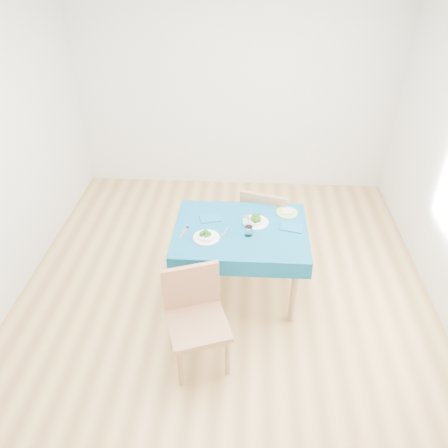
# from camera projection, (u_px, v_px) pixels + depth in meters

# --- Properties ---
(room_shell) EXTENTS (4.02, 4.52, 2.73)m
(room_shell) POSITION_uv_depth(u_px,v_px,m) (224.00, 173.00, 3.49)
(room_shell) COLOR #A37B44
(room_shell) RESTS_ON ground
(table) EXTENTS (1.17, 0.89, 0.76)m
(table) POSITION_uv_depth(u_px,v_px,m) (240.00, 262.00, 4.09)
(table) COLOR navy
(table) RESTS_ON ground
(chair_near) EXTENTS (0.59, 0.62, 1.14)m
(chair_near) POSITION_uv_depth(u_px,v_px,m) (197.00, 312.00, 3.31)
(chair_near) COLOR #9B6C49
(chair_near) RESTS_ON ground
(chair_far) EXTENTS (0.59, 0.62, 1.16)m
(chair_far) POSITION_uv_depth(u_px,v_px,m) (268.00, 207.00, 4.50)
(chair_far) COLOR #9B6C49
(chair_far) RESTS_ON ground
(bowl_near) EXTENTS (0.23, 0.23, 0.07)m
(bowl_near) POSITION_uv_depth(u_px,v_px,m) (206.00, 235.00, 3.74)
(bowl_near) COLOR white
(bowl_near) RESTS_ON table
(bowl_far) EXTENTS (0.23, 0.23, 0.07)m
(bowl_far) POSITION_uv_depth(u_px,v_px,m) (256.00, 220.00, 3.93)
(bowl_far) COLOR white
(bowl_far) RESTS_ON table
(fork_near) EXTENTS (0.07, 0.18, 0.00)m
(fork_near) POSITION_uv_depth(u_px,v_px,m) (184.00, 232.00, 3.83)
(fork_near) COLOR silver
(fork_near) RESTS_ON table
(knife_near) EXTENTS (0.10, 0.21, 0.00)m
(knife_near) POSITION_uv_depth(u_px,v_px,m) (223.00, 234.00, 3.81)
(knife_near) COLOR silver
(knife_near) RESTS_ON table
(fork_far) EXTENTS (0.09, 0.16, 0.00)m
(fork_far) POSITION_uv_depth(u_px,v_px,m) (255.00, 220.00, 3.99)
(fork_far) COLOR silver
(fork_far) RESTS_ON table
(knife_far) EXTENTS (0.05, 0.20, 0.00)m
(knife_far) POSITION_uv_depth(u_px,v_px,m) (286.00, 226.00, 3.91)
(knife_far) COLOR silver
(knife_far) RESTS_ON table
(napkin_near) EXTENTS (0.21, 0.17, 0.01)m
(napkin_near) POSITION_uv_depth(u_px,v_px,m) (210.00, 218.00, 4.00)
(napkin_near) COLOR #0E537A
(napkin_near) RESTS_ON table
(napkin_far) EXTENTS (0.22, 0.18, 0.01)m
(napkin_far) POSITION_uv_depth(u_px,v_px,m) (291.00, 227.00, 3.89)
(napkin_far) COLOR #0E537A
(napkin_far) RESTS_ON table
(tumbler_center) EXTENTS (0.06, 0.06, 0.08)m
(tumbler_center) POSITION_uv_depth(u_px,v_px,m) (246.00, 221.00, 3.90)
(tumbler_center) COLOR white
(tumbler_center) RESTS_ON table
(tumbler_side) EXTENTS (0.07, 0.07, 0.09)m
(tumbler_side) POSITION_uv_depth(u_px,v_px,m) (249.00, 231.00, 3.77)
(tumbler_side) COLOR white
(tumbler_side) RESTS_ON table
(side_plate) EXTENTS (0.20, 0.20, 0.01)m
(side_plate) POSITION_uv_depth(u_px,v_px,m) (287.00, 213.00, 4.08)
(side_plate) COLOR #8DC05D
(side_plate) RESTS_ON table
(bread_slice) EXTENTS (0.09, 0.09, 0.01)m
(bread_slice) POSITION_uv_depth(u_px,v_px,m) (287.00, 211.00, 4.07)
(bread_slice) COLOR beige
(bread_slice) RESTS_ON side_plate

